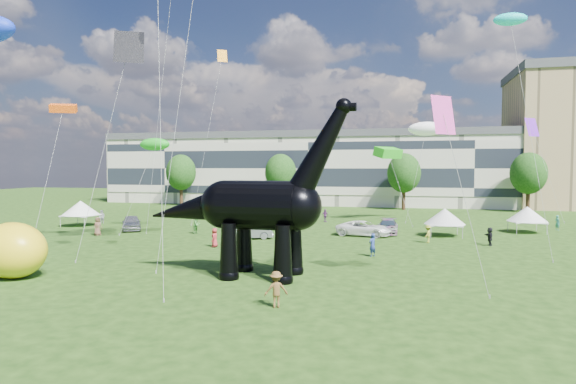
# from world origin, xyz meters

# --- Properties ---
(ground) EXTENTS (220.00, 220.00, 0.00)m
(ground) POSITION_xyz_m (0.00, 0.00, 0.00)
(ground) COLOR #16330C
(ground) RESTS_ON ground
(terrace_row) EXTENTS (78.00, 11.00, 12.00)m
(terrace_row) POSITION_xyz_m (-8.00, 62.00, 6.00)
(terrace_row) COLOR beige
(terrace_row) RESTS_ON ground
(tree_far_left) EXTENTS (5.20, 5.20, 9.44)m
(tree_far_left) POSITION_xyz_m (-30.00, 53.00, 6.29)
(tree_far_left) COLOR #382314
(tree_far_left) RESTS_ON ground
(tree_mid_left) EXTENTS (5.20, 5.20, 9.44)m
(tree_mid_left) POSITION_xyz_m (-12.00, 53.00, 6.29)
(tree_mid_left) COLOR #382314
(tree_mid_left) RESTS_ON ground
(tree_mid_right) EXTENTS (5.20, 5.20, 9.44)m
(tree_mid_right) POSITION_xyz_m (8.00, 53.00, 6.29)
(tree_mid_right) COLOR #382314
(tree_mid_right) RESTS_ON ground
(tree_far_right) EXTENTS (5.20, 5.20, 9.44)m
(tree_far_right) POSITION_xyz_m (26.00, 53.00, 6.29)
(tree_far_right) COLOR #382314
(tree_far_right) RESTS_ON ground
(dinosaur_sculpture) EXTENTS (13.63, 3.89, 11.15)m
(dinosaur_sculpture) POSITION_xyz_m (-1.31, 3.57, 4.21)
(dinosaur_sculpture) COLOR black
(dinosaur_sculpture) RESTS_ON ground
(car_silver) EXTENTS (4.05, 4.96, 1.59)m
(car_silver) POSITION_xyz_m (-20.38, 21.12, 0.80)
(car_silver) COLOR #B2B2B7
(car_silver) RESTS_ON ground
(car_grey) EXTENTS (4.54, 3.21, 1.42)m
(car_grey) POSITION_xyz_m (-6.18, 18.01, 0.71)
(car_grey) COLOR slate
(car_grey) RESTS_ON ground
(car_white) EXTENTS (5.65, 3.33, 1.47)m
(car_white) POSITION_xyz_m (4.08, 22.51, 0.74)
(car_white) COLOR white
(car_white) RESTS_ON ground
(car_dark) EXTENTS (1.98, 4.87, 1.41)m
(car_dark) POSITION_xyz_m (6.33, 24.82, 0.71)
(car_dark) COLOR #595960
(car_dark) RESTS_ON ground
(gazebo_near) EXTENTS (4.11, 4.11, 2.72)m
(gazebo_near) POSITION_xyz_m (11.76, 24.24, 1.91)
(gazebo_near) COLOR silver
(gazebo_near) RESTS_ON ground
(gazebo_far) EXTENTS (4.21, 4.21, 2.70)m
(gazebo_far) POSITION_xyz_m (20.22, 28.73, 1.90)
(gazebo_far) COLOR white
(gazebo_far) RESTS_ON ground
(gazebo_left) EXTENTS (4.20, 4.20, 2.89)m
(gazebo_left) POSITION_xyz_m (-28.12, 23.23, 2.03)
(gazebo_left) COLOR white
(gazebo_left) RESTS_ON ground
(inflatable_yellow) EXTENTS (4.89, 4.04, 3.40)m
(inflatable_yellow) POSITION_xyz_m (-15.33, -0.36, 1.70)
(inflatable_yellow) COLOR yellow
(inflatable_yellow) RESTS_ON ground
(visitors) EXTENTS (51.74, 37.08, 1.82)m
(visitors) POSITION_xyz_m (-2.47, 16.86, 0.84)
(visitors) COLOR navy
(visitors) RESTS_ON ground
(kites) EXTENTS (53.62, 51.77, 25.14)m
(kites) POSITION_xyz_m (-8.86, 15.73, 16.34)
(kites) COLOR red
(kites) RESTS_ON ground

